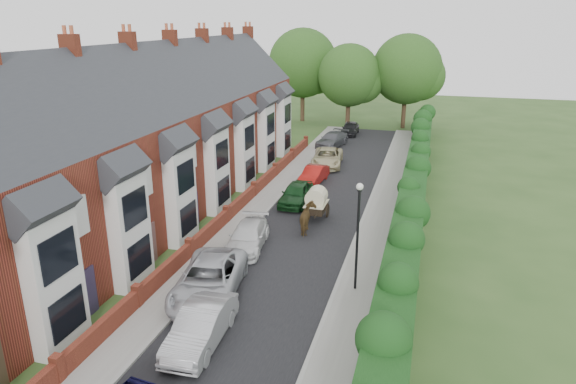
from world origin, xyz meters
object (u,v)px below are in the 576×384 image
at_px(car_red, 314,175).
at_px(horse, 308,219).
at_px(car_silver_b, 209,280).
at_px(car_green, 296,194).
at_px(car_white, 248,237).
at_px(car_grey, 332,140).
at_px(car_black, 350,128).
at_px(lamppost, 358,224).
at_px(car_beige, 327,158).
at_px(car_silver_a, 201,326).
at_px(horse_cart, 316,201).

bearing_deg(car_red, horse, -73.85).
relative_size(car_silver_b, car_green, 1.36).
bearing_deg(car_silver_b, car_green, 77.54).
distance_m(car_white, horse, 3.95).
height_order(car_grey, car_black, car_black).
relative_size(lamppost, car_green, 1.22).
bearing_deg(car_silver_b, lamppost, 10.20).
height_order(car_green, car_beige, car_green).
relative_size(car_white, horse, 2.25).
distance_m(car_silver_a, horse, 11.62).
bearing_deg(horse_cart, car_green, 129.07).
height_order(car_white, horse, horse).
bearing_deg(car_green, car_silver_a, -87.43).
xyz_separation_m(lamppost, car_silver_a, (-5.05, -5.59, -2.56)).
height_order(lamppost, car_silver_a, lamppost).
bearing_deg(horse, car_silver_b, 62.59).
distance_m(car_green, car_beige, 9.74).
height_order(car_silver_b, car_black, car_silver_b).
height_order(car_beige, car_black, car_beige).
distance_m(car_grey, car_black, 5.80).
bearing_deg(car_black, car_green, -90.74).
distance_m(car_green, car_grey, 16.64).
distance_m(car_red, car_grey, 11.85).
distance_m(car_black, horse_cart, 24.79).
height_order(car_white, car_black, car_black).
height_order(car_beige, horse_cart, horse_cart).
bearing_deg(car_green, horse, -66.36).
distance_m(car_green, car_black, 22.37).
bearing_deg(car_beige, car_silver_b, -98.53).
bearing_deg(car_white, car_silver_b, -96.49).
height_order(car_black, horse_cart, horse_cart).
height_order(car_silver_a, car_green, car_silver_a).
height_order(car_silver_b, car_red, car_silver_b).
height_order(car_red, horse_cart, horse_cart).
xyz_separation_m(car_black, horse_cart, (1.92, -24.71, 0.49)).
distance_m(car_grey, horse, 21.30).
bearing_deg(car_beige, car_grey, 91.19).
distance_m(car_silver_b, horse_cart, 10.65).
bearing_deg(horse_cart, car_white, -117.29).
distance_m(lamppost, car_beige, 21.06).
distance_m(car_silver_b, car_grey, 29.30).
xyz_separation_m(car_white, car_grey, (-0.10, 24.07, 0.03)).
height_order(car_red, car_black, car_black).
distance_m(car_red, car_black, 17.56).
bearing_deg(horse_cart, car_beige, 98.43).
relative_size(car_silver_a, car_silver_b, 0.78).
bearing_deg(car_red, car_green, -86.00).
xyz_separation_m(lamppost, car_white, (-6.30, 3.00, -2.64)).
xyz_separation_m(car_grey, horse, (2.73, -21.12, 0.16)).
bearing_deg(car_black, car_silver_b, -91.81).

